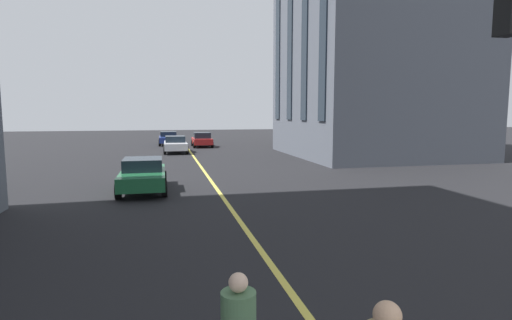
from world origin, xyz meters
TOP-DOWN VIEW (x-y plane):
  - lane_centre_line at (20.00, 0.00)m, footprint 80.00×0.16m
  - car_blue_parked_b at (42.76, 1.68)m, footprint 4.40×1.95m
  - car_red_far at (39.63, -1.45)m, footprint 3.90×1.89m
  - car_white_trailing at (34.34, 1.24)m, footprint 4.40×1.95m
  - car_green_near at (17.54, 3.09)m, footprint 4.40×1.95m
  - building_right_near at (28.99, -13.53)m, footprint 13.47×12.19m

SIDE VIEW (x-z plane):
  - lane_centre_line at x=20.00m, z-range 0.00..0.01m
  - car_red_far at x=39.63m, z-range 0.00..1.40m
  - car_blue_parked_b at x=42.76m, z-range 0.02..1.39m
  - car_white_trailing at x=34.34m, z-range 0.02..1.39m
  - car_green_near at x=17.54m, z-range 0.02..1.39m
  - building_right_near at x=28.99m, z-range 0.00..19.76m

